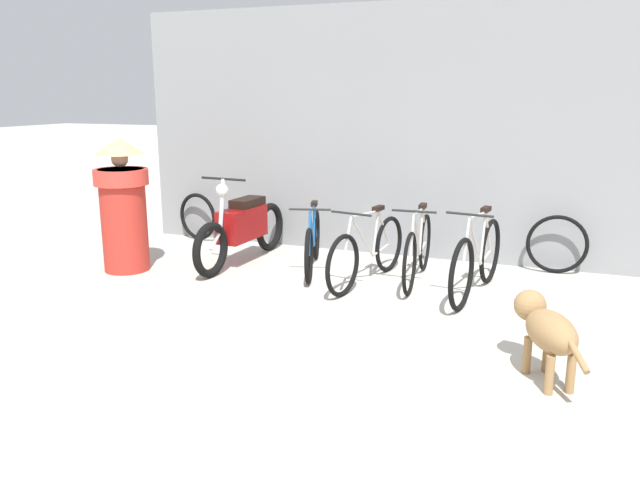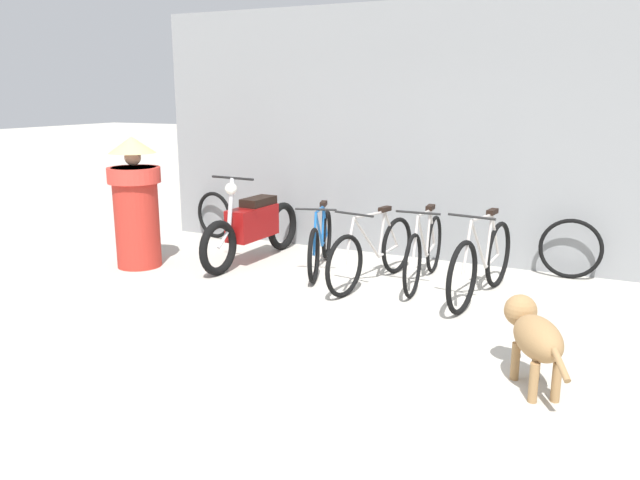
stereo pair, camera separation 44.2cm
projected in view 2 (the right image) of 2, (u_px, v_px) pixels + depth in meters
The scene contains 11 objects.
ground_plane at pixel (309, 357), 4.94m from camera, with size 60.00×60.00×0.00m, color #B7B2A5.
shop_wall_back at pixel (432, 134), 7.59m from camera, with size 7.54×0.20×3.11m.
bicycle_0 at pixel (321, 242), 7.30m from camera, with size 0.60×1.61×0.80m.
bicycle_1 at pixel (373, 253), 6.74m from camera, with size 0.49×1.71×0.85m.
bicycle_2 at pixel (424, 252), 6.75m from camera, with size 0.46×1.66×0.86m.
bicycle_3 at pixel (482, 263), 6.24m from camera, with size 0.46×1.73×0.92m.
motorcycle at pixel (252, 226), 7.64m from camera, with size 0.58×1.99×1.10m.
stray_dog at pixel (533, 334), 4.37m from camera, with size 0.58×0.92×0.59m.
person_in_robes at pixel (136, 201), 7.34m from camera, with size 0.76×0.76×1.55m.
spare_tire_left at pixel (214, 215), 8.92m from camera, with size 0.66×0.19×0.67m.
spare_tire_right at pixel (571, 249), 6.95m from camera, with size 0.68×0.06×0.68m.
Camera 2 is at (2.03, -4.12, 2.04)m, focal length 35.00 mm.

